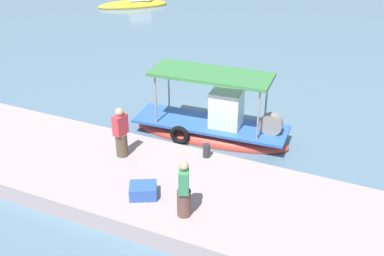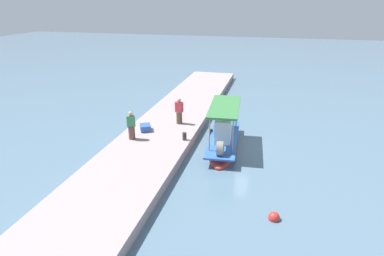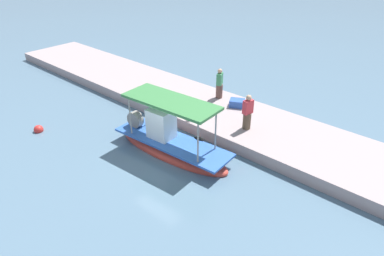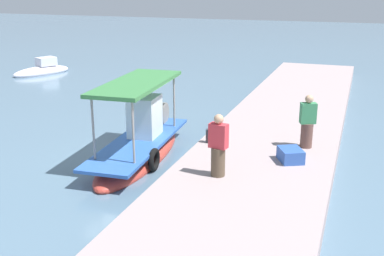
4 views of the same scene
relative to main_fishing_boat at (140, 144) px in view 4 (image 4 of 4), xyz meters
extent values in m
plane|color=slate|center=(-0.25, 0.36, -0.46)|extent=(120.00, 120.00, 0.00)
cube|color=#A69392|center=(-0.25, -4.02, -0.18)|extent=(36.00, 4.39, 0.56)
ellipsoid|color=#C64033|center=(-0.11, 0.00, -0.38)|extent=(6.07, 2.07, 0.86)
cube|color=#3261B9|center=(-0.11, 0.00, 0.11)|extent=(5.83, 2.05, 0.10)
cube|color=silver|center=(0.49, 0.04, 0.79)|extent=(1.16, 0.98, 1.46)
cylinder|color=gray|center=(1.75, 0.76, 1.04)|extent=(0.07, 0.07, 1.96)
cylinder|color=gray|center=(1.84, -0.48, 1.04)|extent=(0.07, 0.07, 1.96)
cylinder|color=gray|center=(-2.06, 0.48, 1.04)|extent=(0.07, 0.07, 1.96)
cylinder|color=gray|center=(-1.96, -0.76, 1.04)|extent=(0.07, 0.07, 1.96)
cube|color=#3C8143|center=(-0.11, 0.00, 2.08)|extent=(4.42, 1.95, 0.12)
torus|color=black|center=(-0.94, -0.91, -0.09)|extent=(0.75, 0.23, 0.74)
cylinder|color=gray|center=(2.15, 0.17, 0.51)|extent=(0.82, 0.41, 0.80)
cylinder|color=brown|center=(1.28, -5.23, 0.50)|extent=(0.50, 0.50, 0.79)
cube|color=#398755|center=(1.28, -5.23, 1.22)|extent=(0.43, 0.55, 0.66)
sphere|color=tan|center=(1.28, -5.23, 1.68)|extent=(0.26, 0.26, 0.26)
cylinder|color=brown|center=(-1.90, -3.25, 0.51)|extent=(0.44, 0.44, 0.80)
cube|color=#CF3741|center=(-1.90, -3.25, 1.24)|extent=(0.35, 0.53, 0.66)
sphere|color=tan|center=(-1.90, -3.25, 1.70)|extent=(0.26, 0.26, 0.26)
cylinder|color=#2D2D33|center=(0.66, -2.19, 0.33)|extent=(0.24, 0.24, 0.45)
cube|color=#3058AE|center=(-0.15, -4.95, 0.30)|extent=(0.97, 0.91, 0.38)
sphere|color=red|center=(6.27, 3.09, -0.36)|extent=(0.47, 0.47, 0.47)
ellipsoid|color=white|center=(11.52, 12.51, -0.34)|extent=(4.04, 2.78, 0.73)
cube|color=silver|center=(11.86, 12.36, 0.29)|extent=(1.38, 1.21, 0.53)
camera|label=1|loc=(5.73, -14.54, 8.30)|focal=44.45mm
camera|label=2|loc=(17.81, 2.62, 7.87)|focal=31.00mm
camera|label=3|loc=(-9.70, 9.44, 8.30)|focal=32.82mm
camera|label=4|loc=(-13.42, -6.65, 5.15)|focal=44.43mm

